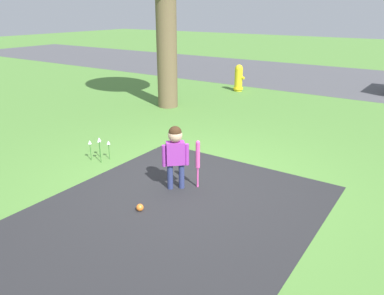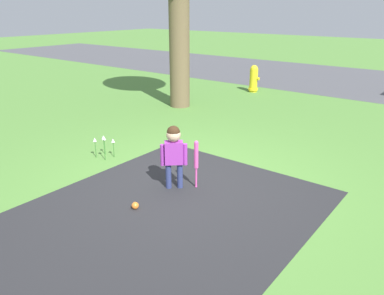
{
  "view_description": "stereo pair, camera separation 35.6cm",
  "coord_description": "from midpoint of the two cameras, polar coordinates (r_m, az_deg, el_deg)",
  "views": [
    {
      "loc": [
        2.82,
        -4.12,
        2.37
      ],
      "look_at": [
        0.01,
        0.05,
        0.48
      ],
      "focal_mm": 35.0,
      "sensor_mm": 36.0,
      "label": 1
    },
    {
      "loc": [
        3.11,
        -3.91,
        2.37
      ],
      "look_at": [
        0.01,
        0.05,
        0.48
      ],
      "focal_mm": 35.0,
      "sensor_mm": 36.0,
      "label": 2
    }
  ],
  "objects": [
    {
      "name": "sports_ball",
      "position": [
        4.76,
        -10.1,
        -9.03
      ],
      "size": [
        0.09,
        0.09,
        0.09
      ],
      "color": "orange",
      "rests_on": "ground"
    },
    {
      "name": "street_strip",
      "position": [
        14.23,
        21.79,
        9.53
      ],
      "size": [
        40.0,
        6.0,
        0.01
      ],
      "color": "#4C4C51",
      "rests_on": "ground"
    },
    {
      "name": "fire_hydrant",
      "position": [
        11.45,
        6.22,
        10.46
      ],
      "size": [
        0.33,
        0.29,
        0.79
      ],
      "color": "yellow",
      "rests_on": "ground"
    },
    {
      "name": "flower_bed",
      "position": [
        6.34,
        -15.54,
        0.69
      ],
      "size": [
        0.28,
        0.26,
        0.43
      ],
      "color": "#38702D",
      "rests_on": "ground"
    },
    {
      "name": "child",
      "position": [
        5.04,
        -4.57,
        -0.24
      ],
      "size": [
        0.29,
        0.27,
        0.91
      ],
      "rotation": [
        0.0,
        0.0,
        0.74
      ],
      "color": "navy",
      "rests_on": "ground"
    },
    {
      "name": "ground_plane",
      "position": [
        5.53,
        -2.23,
        -4.86
      ],
      "size": [
        60.0,
        60.0,
        0.0
      ],
      "primitive_type": "plane",
      "color": "#518438"
    },
    {
      "name": "baseball_bat",
      "position": [
        5.1,
        -1.11,
        -1.54
      ],
      "size": [
        0.06,
        0.06,
        0.7
      ],
      "color": "#E54CA5",
      "rests_on": "ground"
    },
    {
      "name": "driveway_strip",
      "position": [
        3.82,
        -21.1,
        -19.36
      ],
      "size": [
        3.2,
        7.0,
        0.01
      ],
      "color": "#262628",
      "rests_on": "ground"
    }
  ]
}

